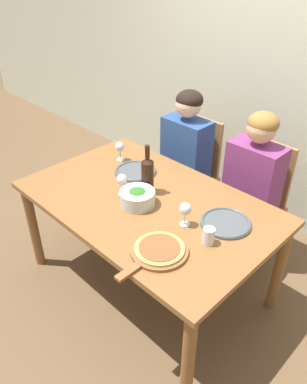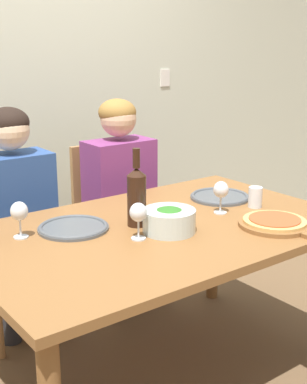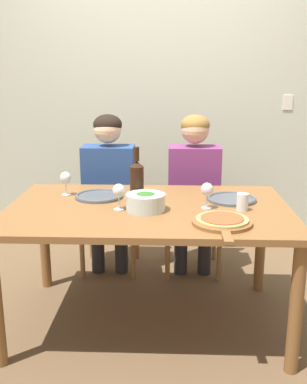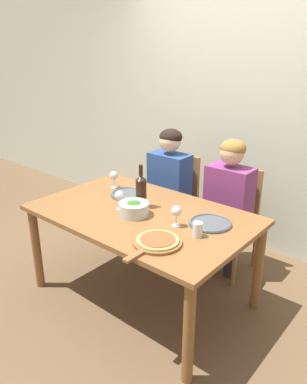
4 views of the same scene
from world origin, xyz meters
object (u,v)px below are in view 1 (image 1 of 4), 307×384
object	(u,v)px
wine_bottle	(148,174)
wine_glass_left	(120,148)
chair_right	(256,198)
wine_glass_right	(185,210)
broccoli_bowl	(137,198)
wine_glass_centre	(122,181)
person_man	(252,178)
water_tumbler	(209,236)
person_woman	(185,149)
dinner_plate_right	(226,223)
pizza_on_board	(158,250)
chair_left	(192,169)
dinner_plate_left	(136,171)

from	to	relation	value
wine_bottle	wine_glass_left	world-z (taller)	wine_bottle
chair_right	wine_glass_right	bearing A→B (deg)	-87.93
broccoli_bowl	wine_glass_centre	world-z (taller)	wine_glass_centre
broccoli_bowl	wine_glass_right	distance (m)	0.35
person_man	water_tumbler	world-z (taller)	person_man
person_woman	dinner_plate_right	size ratio (longest dim) A/B	4.03
wine_bottle	water_tumbler	size ratio (longest dim) A/B	3.43
chair_right	water_tumbler	distance (m)	0.99
wine_bottle	wine_glass_right	distance (m)	0.42
wine_glass_centre	water_tumbler	distance (m)	0.69
broccoli_bowl	dinner_plate_right	size ratio (longest dim) A/B	0.74
pizza_on_board	wine_glass_left	world-z (taller)	wine_glass_left
wine_glass_right	person_woman	bearing A→B (deg)	130.79
person_man	wine_glass_left	world-z (taller)	person_man
water_tumbler	dinner_plate_right	bearing A→B (deg)	98.55
chair_right	person_woman	size ratio (longest dim) A/B	0.77
chair_left	wine_bottle	xyz separation A→B (m)	(0.26, -0.79, 0.39)
wine_glass_right	person_man	bearing A→B (deg)	92.37
dinner_plate_right	wine_glass_right	size ratio (longest dim) A/B	1.97
wine_glass_right	dinner_plate_right	bearing A→B (deg)	46.43
chair_right	wine_glass_left	distance (m)	1.11
wine_glass_left	person_man	bearing A→B (deg)	31.96
broccoli_bowl	water_tumbler	world-z (taller)	broccoli_bowl
chair_left	wine_glass_right	distance (m)	1.17
wine_glass_centre	broccoli_bowl	bearing A→B (deg)	-2.76
broccoli_bowl	dinner_plate_left	xyz separation A→B (m)	(-0.30, 0.26, -0.04)
wine_glass_centre	water_tumbler	bearing A→B (deg)	1.05
person_woman	chair_left	bearing A→B (deg)	90.00
dinner_plate_right	water_tumbler	xyz separation A→B (m)	(0.03, -0.21, 0.04)
chair_left	person_man	xyz separation A→B (m)	(0.63, -0.11, 0.23)
chair_left	pizza_on_board	distance (m)	1.40
wine_bottle	pizza_on_board	world-z (taller)	wine_bottle
dinner_plate_right	wine_glass_centre	bearing A→B (deg)	-161.65
broccoli_bowl	dinner_plate_left	world-z (taller)	broccoli_bowl
person_woman	wine_glass_centre	distance (m)	0.84
wine_glass_centre	dinner_plate_right	bearing A→B (deg)	18.35
person_man	broccoli_bowl	world-z (taller)	person_man
chair_right	broccoli_bowl	distance (m)	1.04
broccoli_bowl	dinner_plate_left	bearing A→B (deg)	139.12
pizza_on_board	wine_glass_right	size ratio (longest dim) A/B	2.97
broccoli_bowl	dinner_plate_right	world-z (taller)	broccoli_bowl
dinner_plate_left	person_man	bearing A→B (deg)	42.36
person_man	broccoli_bowl	bearing A→B (deg)	-110.73
chair_right	person_woman	world-z (taller)	person_woman
wine_bottle	dinner_plate_left	bearing A→B (deg)	154.48
person_woman	wine_bottle	world-z (taller)	person_woman
water_tumbler	person_woman	bearing A→B (deg)	137.01
dinner_plate_right	water_tumbler	size ratio (longest dim) A/B	3.03
person_woman	wine_glass_left	bearing A→B (deg)	-110.78
person_woman	chair_right	bearing A→B (deg)	10.19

